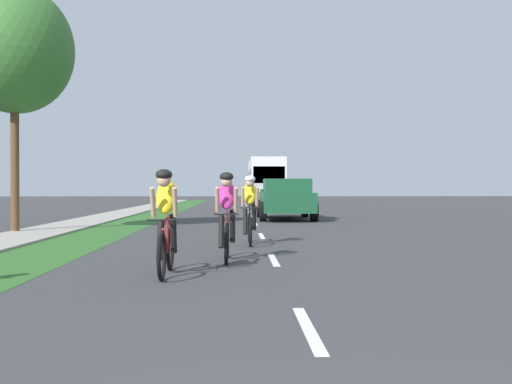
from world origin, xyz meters
TOP-DOWN VIEW (x-y plane):
  - ground_plane at (0.00, 20.00)m, footprint 120.00×120.00m
  - grass_verge at (-4.51, 20.00)m, footprint 1.82×70.00m
  - sidewalk_concrete at (-6.31, 20.00)m, footprint 1.79×70.00m
  - lane_markings_center at (0.00, 24.00)m, footprint 0.12×52.71m
  - cyclist_lead at (-1.72, 6.90)m, footprint 0.42×1.72m
  - cyclist_trailing at (-0.84, 8.55)m, footprint 0.42×1.72m
  - cyclist_distant at (-0.37, 11.50)m, footprint 0.42×1.72m
  - pickup_dark_green at (1.32, 21.78)m, footprint 2.22×5.10m
  - sedan_silver at (1.29, 33.91)m, footprint 1.98×4.30m
  - bus_white at (1.62, 44.92)m, footprint 2.78×11.60m
  - street_tree_near at (-7.08, 15.21)m, footprint 3.36×3.36m

SIDE VIEW (x-z plane):
  - ground_plane at x=0.00m, z-range 0.00..0.00m
  - grass_verge at x=-4.51m, z-range 0.00..0.01m
  - lane_markings_center at x=0.00m, z-range 0.00..0.01m
  - sidewalk_concrete at x=-6.31m, z-range -0.05..0.06m
  - sedan_silver at x=1.29m, z-range 0.01..1.53m
  - cyclist_lead at x=-1.72m, z-range 0.02..1.60m
  - cyclist_trailing at x=-0.84m, z-range 0.02..1.60m
  - cyclist_distant at x=-0.37m, z-range 0.02..1.60m
  - pickup_dark_green at x=1.32m, z-range 0.01..1.65m
  - bus_white at x=1.62m, z-range 0.24..3.72m
  - street_tree_near at x=-7.08m, z-range 1.71..8.85m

